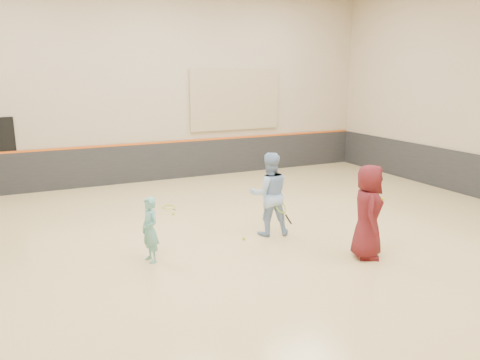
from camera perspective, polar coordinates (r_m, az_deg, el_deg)
name	(u,v)px	position (r m, az deg, el deg)	size (l,w,h in m)	color
room	(232,202)	(9.60, -0.92, -2.65)	(15.04, 12.04, 6.22)	#DAB56F
wainscot_back	(155,162)	(15.15, -10.27, 2.17)	(14.90, 0.04, 1.20)	#232326
accent_stripe	(155,143)	(15.04, -10.35, 4.48)	(14.90, 0.03, 0.06)	#D85914
acoustic_panel	(235,100)	(15.84, -0.58, 9.78)	(3.20, 0.08, 2.00)	tan
girl	(150,230)	(8.71, -10.92, -5.97)	(0.44, 0.29, 1.22)	#67B4AD
instructor	(269,194)	(9.90, 3.59, -1.72)	(0.87, 0.67, 1.78)	#93B6E4
young_man	(368,212)	(8.99, 15.34, -3.75)	(0.87, 0.56, 1.77)	#551419
held_racket	(281,207)	(9.85, 4.96, -3.25)	(0.47, 0.47, 0.58)	#9AC72B
spare_racket	(169,206)	(12.18, -8.69, -3.11)	(0.73, 0.73, 0.10)	gold
ball_under_racket	(244,238)	(9.79, 0.48, -7.14)	(0.07, 0.07, 0.07)	gold
ball_in_hand	(383,199)	(8.80, 17.01, -2.24)	(0.07, 0.07, 0.07)	gold
ball_beside_spare	(173,214)	(11.55, -8.14, -4.09)	(0.07, 0.07, 0.07)	#BEDB32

